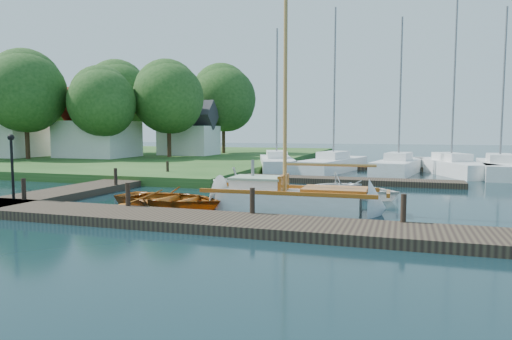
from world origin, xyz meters
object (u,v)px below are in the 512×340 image
(lamp_post, at_px, (12,157))
(house_c, at_px, (189,133))
(mooring_post_1, at_px, (128,194))
(sailboat, at_px, (295,201))
(marina_boat_4, at_px, (500,167))
(mooring_post_4, at_px, (116,177))
(tender_c, at_px, (355,188))
(tender_b, at_px, (237,177))
(house_a, at_px, (98,129))
(tree_4, at_px, (118,96))
(tree_7, at_px, (224,98))
(mooring_post_3, at_px, (403,208))
(tree_2, at_px, (102,102))
(tender_d, at_px, (338,182))
(tree_1, at_px, (26,91))
(house_b, at_px, (9,131))
(tree_5, at_px, (41,106))
(mooring_post_2, at_px, (252,200))
(dinghy, at_px, (170,197))
(marina_boat_1, at_px, (333,163))
(mooring_post_5, at_px, (168,168))
(mooring_post_0, at_px, (24,189))
(tree_3, at_px, (169,97))
(marina_boat_3, at_px, (451,166))
(marina_boat_0, at_px, (277,162))
(marina_boat_2, at_px, (398,165))

(lamp_post, distance_m, house_c, 27.67)
(mooring_post_1, distance_m, sailboat, 5.85)
(mooring_post_1, xyz_separation_m, marina_boat_4, (14.75, 18.54, -0.14))
(mooring_post_4, distance_m, tender_c, 11.10)
(lamp_post, distance_m, tender_c, 13.68)
(tender_b, xyz_separation_m, house_c, (-12.28, 19.72, 1.98))
(sailboat, distance_m, house_a, 29.07)
(tree_4, bearing_deg, tree_7, 21.80)
(mooring_post_3, relative_size, tender_b, 0.35)
(mooring_post_1, height_order, tree_2, tree_2)
(mooring_post_4, distance_m, tree_2, 18.41)
(mooring_post_4, bearing_deg, lamp_post, -101.31)
(tender_d, height_order, tree_2, tree_2)
(tender_c, height_order, marina_boat_4, marina_boat_4)
(mooring_post_1, distance_m, mooring_post_3, 9.00)
(house_a, distance_m, tree_1, 6.43)
(tree_2, relative_size, tree_7, 0.83)
(house_b, xyz_separation_m, tree_5, (-2.00, 6.05, 2.65))
(house_a, bearing_deg, mooring_post_2, -44.33)
(tender_d, bearing_deg, dinghy, 111.58)
(marina_boat_1, bearing_deg, house_a, 97.70)
(tree_2, bearing_deg, mooring_post_5, -39.45)
(tender_c, xyz_separation_m, house_c, (-18.01, 20.62, 2.17))
(mooring_post_1, xyz_separation_m, marina_boat_1, (4.28, 18.65, -0.13))
(mooring_post_0, height_order, marina_boat_1, marina_boat_1)
(lamp_post, xyz_separation_m, sailboat, (10.27, 2.51, -1.53))
(tender_c, xyz_separation_m, tree_3, (-18.01, 16.67, 5.40))
(tree_3, height_order, tree_5, tree_3)
(marina_boat_3, distance_m, tree_7, 24.85)
(mooring_post_0, relative_size, marina_boat_1, 0.07)
(mooring_post_3, distance_m, tree_1, 34.92)
(mooring_post_4, bearing_deg, tender_b, 23.33)
(dinghy, distance_m, house_b, 31.26)
(mooring_post_0, height_order, marina_boat_0, marina_boat_0)
(lamp_post, height_order, marina_boat_0, marina_boat_0)
(marina_boat_1, height_order, tree_2, marina_boat_1)
(house_a, bearing_deg, mooring_post_4, -50.91)
(mooring_post_4, xyz_separation_m, tree_1, (-17.00, 12.05, 5.39))
(house_a, bearing_deg, marina_boat_0, -8.26)
(tree_5, bearing_deg, tender_b, -32.15)
(mooring_post_1, height_order, marina_boat_3, marina_boat_3)
(mooring_post_1, bearing_deg, mooring_post_0, 180.00)
(mooring_post_0, height_order, tree_1, tree_1)
(mooring_post_2, xyz_separation_m, house_b, (-29.50, 19.00, 2.07))
(marina_boat_2, xyz_separation_m, tree_4, (-27.65, 8.62, 5.80))
(mooring_post_3, bearing_deg, tender_c, 107.32)
(dinghy, distance_m, tree_5, 36.77)
(house_b, xyz_separation_m, tree_4, (6.00, 8.05, 3.60))
(mooring_post_0, relative_size, marina_boat_3, 0.07)
(house_b, bearing_deg, mooring_post_1, -37.23)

